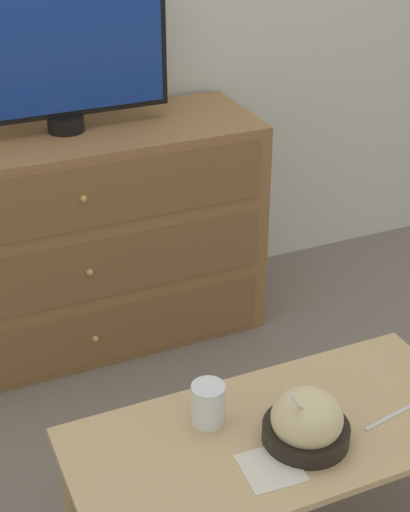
{
  "coord_description": "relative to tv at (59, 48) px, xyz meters",
  "views": [
    {
      "loc": [
        -0.54,
        -2.67,
        1.72
      ],
      "look_at": [
        0.15,
        -1.1,
        0.75
      ],
      "focal_mm": 55.0,
      "sensor_mm": 36.0,
      "label": 1
    }
  ],
  "objects": [
    {
      "name": "takeout_bowl",
      "position": [
        0.24,
        -1.21,
        -0.64
      ],
      "size": [
        0.21,
        0.21,
        0.17
      ],
      "color": "black",
      "rests_on": "coffee_table"
    },
    {
      "name": "knife",
      "position": [
        0.49,
        -1.23,
        -0.69
      ],
      "size": [
        0.19,
        0.04,
        0.01
      ],
      "color": "silver",
      "rests_on": "coffee_table"
    },
    {
      "name": "tv",
      "position": [
        0.0,
        0.0,
        0.0
      ],
      "size": [
        0.71,
        0.12,
        0.52
      ],
      "color": "black",
      "rests_on": "dresser"
    },
    {
      "name": "drink_cup",
      "position": [
        0.05,
        -1.06,
        -0.65
      ],
      "size": [
        0.09,
        0.09,
        0.11
      ],
      "color": "beige",
      "rests_on": "coffee_table"
    },
    {
      "name": "dresser",
      "position": [
        -0.03,
        -0.03,
        -0.68
      ],
      "size": [
        1.34,
        0.46,
        0.8
      ],
      "color": "olive",
      "rests_on": "ground_plane"
    },
    {
      "name": "coffee_table",
      "position": [
        0.19,
        -1.16,
        -0.75
      ],
      "size": [
        1.05,
        0.48,
        0.38
      ],
      "color": "tan",
      "rests_on": "ground_plane"
    },
    {
      "name": "napkin",
      "position": [
        0.12,
        -1.27,
        -0.69
      ],
      "size": [
        0.14,
        0.14,
        0.0
      ],
      "color": "silver",
      "rests_on": "coffee_table"
    },
    {
      "name": "ground_plane",
      "position": [
        -0.02,
        0.22,
        -1.08
      ],
      "size": [
        12.0,
        12.0,
        0.0
      ],
      "primitive_type": "plane",
      "color": "#70665B"
    }
  ]
}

